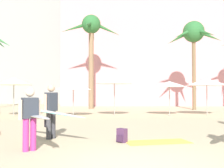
{
  "coord_description": "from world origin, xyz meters",
  "views": [
    {
      "loc": [
        -0.48,
        -5.34,
        1.53
      ],
      "look_at": [
        -0.47,
        5.22,
        1.85
      ],
      "focal_mm": 43.2,
      "sensor_mm": 36.0,
      "label": 1
    }
  ],
  "objects_px": {
    "palm_tree_far_left": "(91,33)",
    "backpack": "(122,136)",
    "palm_tree_left": "(193,35)",
    "cafe_umbrella_6": "(114,81)",
    "person_mid_left": "(31,116)",
    "cafe_umbrella_2": "(73,85)",
    "cafe_umbrella_4": "(207,82)",
    "cafe_umbrella_1": "(169,84)",
    "beach_towel": "(158,142)",
    "cafe_umbrella_5": "(14,81)",
    "person_near_left": "(50,110)"
  },
  "relations": [
    {
      "from": "person_near_left",
      "to": "person_mid_left",
      "type": "relative_size",
      "value": 1.1
    },
    {
      "from": "palm_tree_far_left",
      "to": "cafe_umbrella_6",
      "type": "distance_m",
      "value": 9.14
    },
    {
      "from": "cafe_umbrella_4",
      "to": "cafe_umbrella_6",
      "type": "height_order",
      "value": "cafe_umbrella_6"
    },
    {
      "from": "palm_tree_far_left",
      "to": "person_mid_left",
      "type": "xyz_separation_m",
      "value": [
        -0.21,
        -17.68,
        -6.1
      ]
    },
    {
      "from": "palm_tree_far_left",
      "to": "cafe_umbrella_6",
      "type": "xyz_separation_m",
      "value": [
        2.09,
        -7.54,
        -4.73
      ]
    },
    {
      "from": "cafe_umbrella_2",
      "to": "cafe_umbrella_5",
      "type": "xyz_separation_m",
      "value": [
        -3.79,
        0.16,
        0.28
      ]
    },
    {
      "from": "cafe_umbrella_1",
      "to": "beach_towel",
      "type": "xyz_separation_m",
      "value": [
        -2.36,
        -9.33,
        -2.05
      ]
    },
    {
      "from": "cafe_umbrella_1",
      "to": "cafe_umbrella_2",
      "type": "xyz_separation_m",
      "value": [
        -6.18,
        -0.75,
        -0.1
      ]
    },
    {
      "from": "palm_tree_left",
      "to": "cafe_umbrella_4",
      "type": "height_order",
      "value": "palm_tree_left"
    },
    {
      "from": "palm_tree_far_left",
      "to": "beach_towel",
      "type": "bearing_deg",
      "value": -78.62
    },
    {
      "from": "cafe_umbrella_2",
      "to": "cafe_umbrella_6",
      "type": "distance_m",
      "value": 2.64
    },
    {
      "from": "palm_tree_far_left",
      "to": "palm_tree_left",
      "type": "bearing_deg",
      "value": -8.45
    },
    {
      "from": "person_mid_left",
      "to": "beach_towel",
      "type": "bearing_deg",
      "value": -112.37
    },
    {
      "from": "cafe_umbrella_5",
      "to": "cafe_umbrella_6",
      "type": "relative_size",
      "value": 1.0
    },
    {
      "from": "person_near_left",
      "to": "backpack",
      "type": "bearing_deg",
      "value": 20.32
    },
    {
      "from": "palm_tree_far_left",
      "to": "backpack",
      "type": "relative_size",
      "value": 20.79
    },
    {
      "from": "palm_tree_far_left",
      "to": "backpack",
      "type": "height_order",
      "value": "palm_tree_far_left"
    },
    {
      "from": "cafe_umbrella_1",
      "to": "cafe_umbrella_2",
      "type": "bearing_deg",
      "value": -173.09
    },
    {
      "from": "cafe_umbrella_4",
      "to": "person_near_left",
      "type": "xyz_separation_m",
      "value": [
        -8.29,
        -9.04,
        -1.27
      ]
    },
    {
      "from": "cafe_umbrella_2",
      "to": "beach_towel",
      "type": "bearing_deg",
      "value": -65.98
    },
    {
      "from": "cafe_umbrella_1",
      "to": "person_mid_left",
      "type": "height_order",
      "value": "cafe_umbrella_1"
    },
    {
      "from": "palm_tree_left",
      "to": "backpack",
      "type": "bearing_deg",
      "value": -114.29
    },
    {
      "from": "cafe_umbrella_4",
      "to": "person_mid_left",
      "type": "bearing_deg",
      "value": -128.41
    },
    {
      "from": "palm_tree_left",
      "to": "cafe_umbrella_2",
      "type": "height_order",
      "value": "palm_tree_left"
    },
    {
      "from": "cafe_umbrella_1",
      "to": "person_mid_left",
      "type": "xyz_separation_m",
      "value": [
        -5.91,
        -10.41,
        -1.16
      ]
    },
    {
      "from": "cafe_umbrella_1",
      "to": "cafe_umbrella_5",
      "type": "relative_size",
      "value": 0.91
    },
    {
      "from": "palm_tree_left",
      "to": "person_near_left",
      "type": "xyz_separation_m",
      "value": [
        -9.19,
        -14.73,
        -5.57
      ]
    },
    {
      "from": "cafe_umbrella_2",
      "to": "backpack",
      "type": "xyz_separation_m",
      "value": [
        2.72,
        -8.58,
        -1.76
      ]
    },
    {
      "from": "person_near_left",
      "to": "cafe_umbrella_5",
      "type": "bearing_deg",
      "value": 149.89
    },
    {
      "from": "palm_tree_far_left",
      "to": "cafe_umbrella_4",
      "type": "bearing_deg",
      "value": -40.61
    },
    {
      "from": "palm_tree_left",
      "to": "person_near_left",
      "type": "distance_m",
      "value": 18.23
    },
    {
      "from": "cafe_umbrella_5",
      "to": "backpack",
      "type": "relative_size",
      "value": 5.92
    },
    {
      "from": "cafe_umbrella_1",
      "to": "person_near_left",
      "type": "distance_m",
      "value": 10.59
    },
    {
      "from": "palm_tree_left",
      "to": "palm_tree_far_left",
      "type": "bearing_deg",
      "value": 171.55
    },
    {
      "from": "cafe_umbrella_6",
      "to": "person_near_left",
      "type": "height_order",
      "value": "cafe_umbrella_6"
    },
    {
      "from": "cafe_umbrella_4",
      "to": "beach_towel",
      "type": "distance_m",
      "value": 10.95
    },
    {
      "from": "palm_tree_left",
      "to": "beach_towel",
      "type": "height_order",
      "value": "palm_tree_left"
    },
    {
      "from": "person_mid_left",
      "to": "backpack",
      "type": "bearing_deg",
      "value": -105.46
    },
    {
      "from": "cafe_umbrella_5",
      "to": "person_mid_left",
      "type": "bearing_deg",
      "value": -67.53
    },
    {
      "from": "cafe_umbrella_2",
      "to": "cafe_umbrella_4",
      "type": "bearing_deg",
      "value": 6.36
    },
    {
      "from": "cafe_umbrella_6",
      "to": "person_mid_left",
      "type": "height_order",
      "value": "cafe_umbrella_6"
    },
    {
      "from": "palm_tree_far_left",
      "to": "palm_tree_left",
      "type": "xyz_separation_m",
      "value": [
        9.12,
        -1.35,
        -0.49
      ]
    },
    {
      "from": "cafe_umbrella_2",
      "to": "palm_tree_left",
      "type": "bearing_deg",
      "value": 34.76
    },
    {
      "from": "cafe_umbrella_6",
      "to": "beach_towel",
      "type": "bearing_deg",
      "value": -82.17
    },
    {
      "from": "cafe_umbrella_5",
      "to": "beach_towel",
      "type": "bearing_deg",
      "value": -48.95
    },
    {
      "from": "palm_tree_left",
      "to": "cafe_umbrella_5",
      "type": "height_order",
      "value": "palm_tree_left"
    },
    {
      "from": "cafe_umbrella_6",
      "to": "backpack",
      "type": "distance_m",
      "value": 9.29
    },
    {
      "from": "cafe_umbrella_2",
      "to": "cafe_umbrella_6",
      "type": "relative_size",
      "value": 0.9
    },
    {
      "from": "beach_towel",
      "to": "backpack",
      "type": "relative_size",
      "value": 4.64
    },
    {
      "from": "palm_tree_far_left",
      "to": "palm_tree_left",
      "type": "relative_size",
      "value": 1.12
    }
  ]
}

